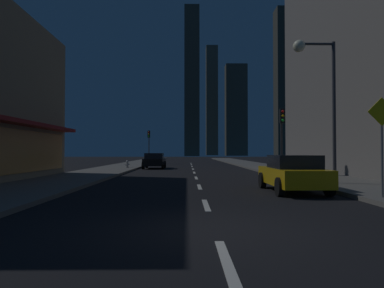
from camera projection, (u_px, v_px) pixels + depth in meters
name	position (u px, v px, depth m)	size (l,w,h in m)	color
ground_plane	(192.00, 166.00, 38.90)	(78.00, 136.00, 0.10)	black
sidewalk_right	(253.00, 165.00, 39.01)	(4.00, 76.00, 0.15)	#605E59
sidewalk_left	(130.00, 165.00, 38.79)	(4.00, 76.00, 0.15)	#605E59
lane_marking_center	(194.00, 173.00, 25.70)	(0.16, 43.80, 0.01)	silver
skyscraper_distant_tall	(192.00, 82.00, 123.75)	(5.35, 6.70, 53.91)	#444033
skyscraper_distant_mid	(212.00, 101.00, 153.32)	(5.15, 5.52, 48.81)	#534F3E
skyscraper_distant_short	(236.00, 110.00, 133.36)	(8.26, 5.49, 35.45)	#464334
skyscraper_distant_slender	(284.00, 82.00, 152.66)	(7.71, 8.08, 65.52)	#3A372B
car_parked_near	(293.00, 173.00, 13.46)	(1.98, 4.24, 1.45)	gold
car_parked_far	(154.00, 161.00, 32.06)	(1.98, 4.24, 1.45)	black
fire_hydrant_far_left	(127.00, 164.00, 30.58)	(0.42, 0.30, 0.65)	#B2B2B2
traffic_light_near_right	(282.00, 126.00, 21.78)	(0.32, 0.48, 4.20)	#2D2D2D
traffic_light_far_left	(149.00, 139.00, 44.51)	(0.32, 0.48, 4.20)	#2D2D2D
street_lamp_right	(316.00, 76.00, 15.72)	(1.96, 0.56, 6.58)	#38383D
pedestrian_crossing_sign	(382.00, 138.00, 10.81)	(0.91, 0.08, 3.15)	slate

